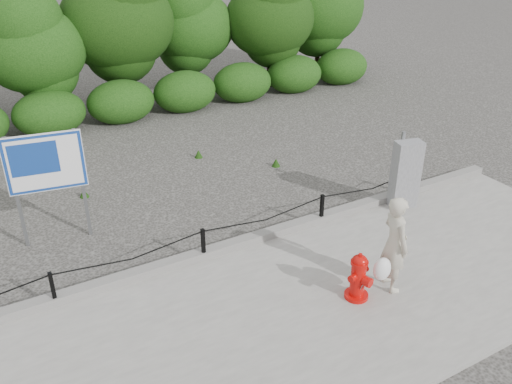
{
  "coord_description": "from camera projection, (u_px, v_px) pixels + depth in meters",
  "views": [
    {
      "loc": [
        -3.1,
        -7.24,
        5.46
      ],
      "look_at": [
        1.16,
        0.2,
        1.0
      ],
      "focal_mm": 38.0,
      "sensor_mm": 36.0,
      "label": 1
    }
  ],
  "objects": [
    {
      "name": "pedestrian",
      "position": [
        394.0,
        245.0,
        8.35
      ],
      "size": [
        0.75,
        0.66,
        1.62
      ],
      "rotation": [
        0.0,
        0.0,
        1.36
      ],
      "color": "beige",
      "rests_on": "sidewalk"
    },
    {
      "name": "ground",
      "position": [
        204.0,
        262.0,
        9.46
      ],
      "size": [
        90.0,
        90.0,
        0.0
      ],
      "primitive_type": "plane",
      "color": "#2D2B28",
      "rests_on": "ground"
    },
    {
      "name": "treeline",
      "position": [
        106.0,
        27.0,
        15.72
      ],
      "size": [
        20.37,
        3.38,
        4.61
      ],
      "color": "black",
      "rests_on": "ground"
    },
    {
      "name": "chain_barrier",
      "position": [
        203.0,
        240.0,
        9.25
      ],
      "size": [
        10.06,
        0.06,
        0.6
      ],
      "color": "black",
      "rests_on": "sidewalk"
    },
    {
      "name": "advertising_sign",
      "position": [
        45.0,
        168.0,
        9.4
      ],
      "size": [
        1.32,
        0.3,
        2.13
      ],
      "rotation": [
        0.0,
        0.0,
        -0.16
      ],
      "color": "slate",
      "rests_on": "ground"
    },
    {
      "name": "utility_cabinet",
      "position": [
        405.0,
        174.0,
        10.8
      ],
      "size": [
        0.6,
        0.45,
        1.55
      ],
      "rotation": [
        0.0,
        0.0,
        -0.27
      ],
      "color": "#97979A",
      "rests_on": "sidewalk"
    },
    {
      "name": "sidewalk",
      "position": [
        262.0,
        329.0,
        7.9
      ],
      "size": [
        14.0,
        4.0,
        0.08
      ],
      "primitive_type": "cube",
      "color": "gray",
      "rests_on": "ground"
    },
    {
      "name": "curb",
      "position": [
        203.0,
        254.0,
        9.43
      ],
      "size": [
        14.0,
        0.22,
        0.14
      ],
      "primitive_type": "cube",
      "color": "slate",
      "rests_on": "sidewalk"
    },
    {
      "name": "fire_hydrant",
      "position": [
        359.0,
        277.0,
        8.31
      ],
      "size": [
        0.47,
        0.48,
        0.81
      ],
      "rotation": [
        0.0,
        0.0,
        0.29
      ],
      "color": "#C50A07",
      "rests_on": "sidewalk"
    }
  ]
}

